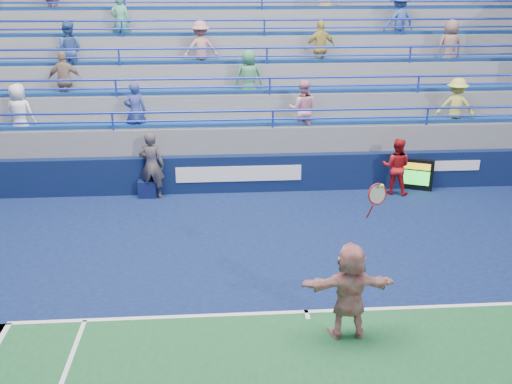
{
  "coord_description": "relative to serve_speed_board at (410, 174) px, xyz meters",
  "views": [
    {
      "loc": [
        -1.59,
        -9.11,
        5.95
      ],
      "look_at": [
        -0.77,
        2.5,
        1.5
      ],
      "focal_mm": 40.0,
      "sensor_mm": 36.0,
      "label": 1
    }
  ],
  "objects": [
    {
      "name": "ground",
      "position": [
        -4.03,
        -6.36,
        -0.47
      ],
      "size": [
        120.0,
        120.0,
        0.0
      ],
      "primitive_type": "plane",
      "color": "#333538"
    },
    {
      "name": "sponsor_wall",
      "position": [
        -4.02,
        0.14,
        0.08
      ],
      "size": [
        18.0,
        0.32,
        1.1
      ],
      "color": "#0B193D",
      "rests_on": "ground"
    },
    {
      "name": "bleacher_stand",
      "position": [
        -4.03,
        3.91,
        1.08
      ],
      "size": [
        18.0,
        5.62,
        6.13
      ],
      "color": "slate",
      "rests_on": "ground"
    },
    {
      "name": "serve_speed_board",
      "position": [
        0.0,
        0.0,
        0.0
      ],
      "size": [
        1.3,
        0.65,
        0.93
      ],
      "color": "black",
      "rests_on": "ground"
    },
    {
      "name": "judge_chair",
      "position": [
        -7.62,
        -0.04,
        -0.18
      ],
      "size": [
        0.54,
        0.54,
        0.9
      ],
      "color": "#0D1542",
      "rests_on": "ground"
    },
    {
      "name": "tennis_player",
      "position": [
        -3.42,
        -7.1,
        0.42
      ],
      "size": [
        1.64,
        0.52,
        2.84
      ],
      "color": "silver",
      "rests_on": "ground"
    },
    {
      "name": "line_judge",
      "position": [
        -7.47,
        -0.16,
        0.49
      ],
      "size": [
        0.76,
        0.56,
        1.93
      ],
      "primitive_type": "imported",
      "rotation": [
        0.0,
        0.0,
        3.0
      ],
      "color": "#121832",
      "rests_on": "ground"
    },
    {
      "name": "ball_girl",
      "position": [
        -0.54,
        -0.34,
        0.35
      ],
      "size": [
        0.98,
        0.88,
        1.64
      ],
      "primitive_type": "imported",
      "rotation": [
        0.0,
        0.0,
        2.75
      ],
      "color": "#B11419",
      "rests_on": "ground"
    }
  ]
}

